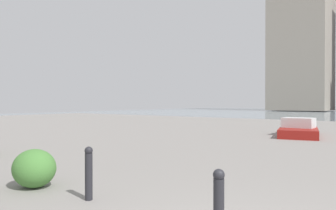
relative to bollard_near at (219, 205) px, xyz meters
The scene contains 5 objects.
building_slab 64.19m from the bollard_near, 76.98° to the right, with size 10.25×10.52×27.27m.
bollard_near is the anchor object (origin of this frame).
bollard_mid 2.40m from the bollard_near, ahead, with size 0.13×0.13×0.85m.
shrub_wide 3.78m from the bollard_near, ahead, with size 0.82×0.74×0.70m.
boat 12.44m from the bollard_near, 79.58° to the right, with size 2.40×3.95×0.95m.
Camera 1 is at (-0.84, 2.44, 1.56)m, focal length 33.87 mm.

